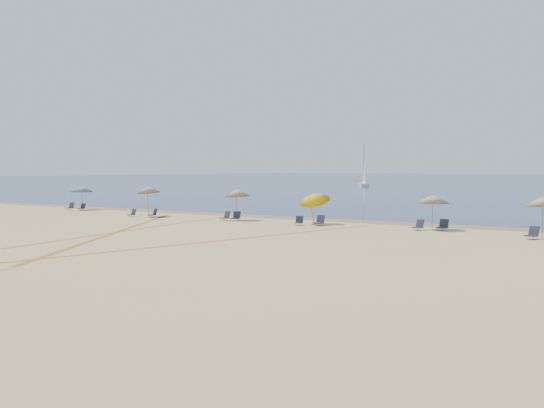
{
  "coord_description": "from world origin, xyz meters",
  "views": [
    {
      "loc": [
        22.74,
        -16.34,
        3.86
      ],
      "look_at": [
        0.0,
        20.0,
        1.3
      ],
      "focal_mm": 39.35,
      "sensor_mm": 36.0,
      "label": 1
    }
  ],
  "objects": [
    {
      "name": "chair_2",
      "position": [
        -11.87,
        17.92,
        0.27
      ],
      "size": [
        0.62,
        0.69,
        0.62
      ],
      "rotation": [
        0.0,
        0.0,
        -0.18
      ],
      "color": "black",
      "rests_on": "ground"
    },
    {
      "name": "chair_4",
      "position": [
        -3.57,
        19.21,
        0.3
      ],
      "size": [
        0.72,
        0.79,
        0.68
      ],
      "rotation": [
        0.0,
        0.0,
        -0.27
      ],
      "color": "black",
      "rests_on": "ground"
    },
    {
      "name": "chair_8",
      "position": [
        10.83,
        20.01,
        0.29
      ],
      "size": [
        0.75,
        0.8,
        0.67
      ],
      "rotation": [
        0.0,
        0.0,
        -0.37
      ],
      "color": "black",
      "rests_on": "ground"
    },
    {
      "name": "chair_10",
      "position": [
        17.64,
        18.67,
        0.31
      ],
      "size": [
        0.8,
        0.85,
        0.71
      ],
      "rotation": [
        0.0,
        0.0,
        -0.39
      ],
      "color": "black",
      "rests_on": "ground"
    },
    {
      "name": "chair_7",
      "position": [
        4.21,
        19.32,
        0.31
      ],
      "size": [
        0.65,
        0.74,
        0.71
      ],
      "rotation": [
        0.0,
        0.0,
        -0.09
      ],
      "color": "black",
      "rests_on": "ground"
    },
    {
      "name": "chair_9",
      "position": [
        12.19,
        20.6,
        0.31
      ],
      "size": [
        0.68,
        0.77,
        0.71
      ],
      "rotation": [
        0.0,
        0.0,
        -0.15
      ],
      "color": "black",
      "rests_on": "ground"
    },
    {
      "name": "chair_1",
      "position": [
        -21.3,
        20.89,
        0.28
      ],
      "size": [
        0.57,
        0.66,
        0.64
      ],
      "rotation": [
        0.0,
        0.0,
        0.08
      ],
      "color": "black",
      "rests_on": "ground"
    },
    {
      "name": "sailboat_0",
      "position": [
        -28.98,
        104.03,
        2.77
      ],
      "size": [
        4.42,
        6.1,
        9.14
      ],
      "rotation": [
        0.0,
        0.0,
        0.52
      ],
      "color": "white",
      "rests_on": "ocean"
    },
    {
      "name": "wet_sand",
      "position": [
        0.0,
        24.0,
        0.0
      ],
      "size": [
        500.0,
        500.0,
        0.0
      ],
      "primitive_type": "plane",
      "color": "olive",
      "rests_on": "ground"
    },
    {
      "name": "tire_tracks",
      "position": [
        -1.92,
        8.32,
        0.0
      ],
      "size": [
        44.28,
        39.99,
        0.0
      ],
      "color": "tan",
      "rests_on": "ground"
    },
    {
      "name": "umbrella_5",
      "position": [
        18.04,
        19.35,
        2.05
      ],
      "size": [
        1.93,
        1.93,
        2.39
      ],
      "color": "gray",
      "rests_on": "ground"
    },
    {
      "name": "umbrella_0",
      "position": [
        -21.94,
        21.46,
        1.94
      ],
      "size": [
        2.15,
        2.15,
        2.28
      ],
      "color": "gray",
      "rests_on": "ground"
    },
    {
      "name": "umbrella_1",
      "position": [
        -11.15,
        19.02,
        2.19
      ],
      "size": [
        1.87,
        1.91,
        2.54
      ],
      "color": "gray",
      "rests_on": "ground"
    },
    {
      "name": "chair_0",
      "position": [
        -22.63,
        20.67,
        0.3
      ],
      "size": [
        0.58,
        0.68,
        0.69
      ],
      "rotation": [
        0.0,
        0.0,
        0.02
      ],
      "color": "black",
      "rests_on": "ground"
    },
    {
      "name": "umbrella_3",
      "position": [
        3.23,
        20.37,
        1.86
      ],
      "size": [
        2.16,
        2.2,
        2.54
      ],
      "color": "gray",
      "rests_on": "ground"
    },
    {
      "name": "chair_5",
      "position": [
        -2.71,
        19.31,
        0.31
      ],
      "size": [
        0.66,
        0.75,
        0.7
      ],
      "rotation": [
        0.0,
        0.0,
        0.14
      ],
      "color": "black",
      "rests_on": "ground"
    },
    {
      "name": "chair_6",
      "position": [
        2.85,
        18.92,
        0.27
      ],
      "size": [
        0.66,
        0.72,
        0.62
      ],
      "rotation": [
        0.0,
        0.0,
        0.29
      ],
      "color": "black",
      "rests_on": "ground"
    },
    {
      "name": "chair_3",
      "position": [
        -10.2,
        18.57,
        0.3
      ],
      "size": [
        0.78,
        0.83,
        0.67
      ],
      "rotation": [
        0.0,
        0.0,
        -0.43
      ],
      "color": "black",
      "rests_on": "ground"
    },
    {
      "name": "umbrella_4",
      "position": [
        11.39,
        20.98,
        1.92
      ],
      "size": [
        2.14,
        2.14,
        2.27
      ],
      "color": "gray",
      "rests_on": "ground"
    },
    {
      "name": "umbrella_2",
      "position": [
        -3.14,
        20.06,
        2.06
      ],
      "size": [
        1.9,
        1.93,
        2.4
      ],
      "color": "gray",
      "rests_on": "ground"
    },
    {
      "name": "ground",
      "position": [
        0.0,
        0.0,
        0.0
      ],
      "size": [
        160.0,
        160.0,
        0.0
      ],
      "primitive_type": "plane",
      "color": "tan",
      "rests_on": "ground"
    }
  ]
}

